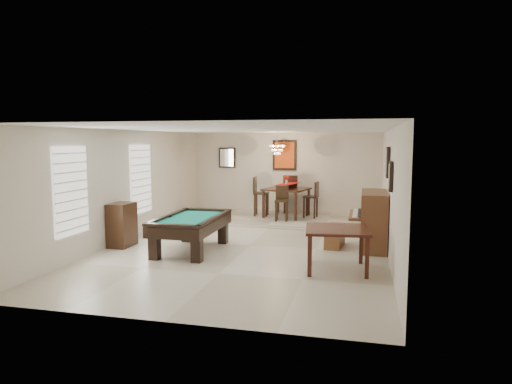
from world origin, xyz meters
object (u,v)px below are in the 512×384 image
at_px(pool_table, 191,234).
at_px(dining_table, 286,200).
at_px(dining_chair_west, 261,196).
at_px(piano_bench, 335,236).
at_px(dining_chair_east, 311,200).
at_px(apothecary_chest, 122,225).
at_px(square_table, 337,249).
at_px(upright_piano, 367,220).
at_px(chandelier, 277,146).
at_px(dining_chair_south, 282,204).
at_px(dining_chair_north, 290,194).
at_px(flower_vase, 287,180).

relative_size(pool_table, dining_table, 1.84).
bearing_deg(pool_table, dining_chair_west, 81.59).
height_order(piano_bench, dining_chair_east, dining_chair_east).
bearing_deg(dining_table, apothecary_chest, -126.29).
xyz_separation_m(square_table, apothecary_chest, (-4.79, 0.78, 0.10)).
height_order(pool_table, dining_chair_east, dining_chair_east).
relative_size(upright_piano, chandelier, 2.50).
xyz_separation_m(piano_bench, dining_chair_south, (-1.62, 2.28, 0.37)).
height_order(pool_table, chandelier, chandelier).
bearing_deg(chandelier, pool_table, -105.42).
bearing_deg(pool_table, piano_bench, 20.33).
bearing_deg(upright_piano, dining_chair_east, 117.97).
height_order(piano_bench, dining_table, dining_table).
distance_m(dining_table, chandelier, 1.63).
relative_size(square_table, piano_bench, 1.30).
bearing_deg(dining_chair_north, piano_bench, 105.68).
bearing_deg(dining_chair_north, dining_table, 82.87).
distance_m(upright_piano, chandelier, 4.12).
bearing_deg(chandelier, upright_piano, -47.73).
bearing_deg(pool_table, dining_chair_east, 63.27).
distance_m(dining_chair_south, dining_chair_west, 1.07).
bearing_deg(upright_piano, pool_table, -162.40).
relative_size(flower_vase, dining_chair_north, 0.22).
bearing_deg(apothecary_chest, upright_piano, 11.86).
height_order(dining_table, flower_vase, flower_vase).
bearing_deg(dining_chair_north, apothecary_chest, 50.76).
distance_m(pool_table, dining_table, 4.38).
xyz_separation_m(upright_piano, apothecary_chest, (-5.32, -1.12, -0.14)).
xyz_separation_m(pool_table, square_table, (3.13, -0.74, 0.03)).
height_order(upright_piano, dining_chair_west, dining_chair_west).
height_order(flower_vase, dining_chair_east, flower_vase).
bearing_deg(piano_bench, pool_table, -159.36).
relative_size(square_table, upright_piano, 0.75).
height_order(dining_chair_west, dining_chair_east, dining_chair_west).
height_order(dining_chair_north, dining_chair_west, dining_chair_north).
relative_size(dining_table, dining_chair_north, 0.99).
relative_size(pool_table, dining_chair_north, 1.82).
distance_m(apothecary_chest, dining_chair_west, 4.70).
bearing_deg(square_table, dining_chair_east, 102.21).
height_order(pool_table, upright_piano, upright_piano).
relative_size(flower_vase, dining_chair_east, 0.25).
bearing_deg(dining_chair_east, dining_chair_south, -36.74).
bearing_deg(dining_chair_north, dining_chair_south, 82.45).
bearing_deg(dining_table, dining_chair_south, -90.50).
bearing_deg(dining_table, dining_chair_east, 0.23).
bearing_deg(flower_vase, chandelier, -145.33).
height_order(upright_piano, chandelier, chandelier).
bearing_deg(upright_piano, dining_table, 127.57).
height_order(pool_table, dining_chair_south, dining_chair_south).
xyz_separation_m(square_table, dining_chair_east, (-1.06, 4.90, 0.26)).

